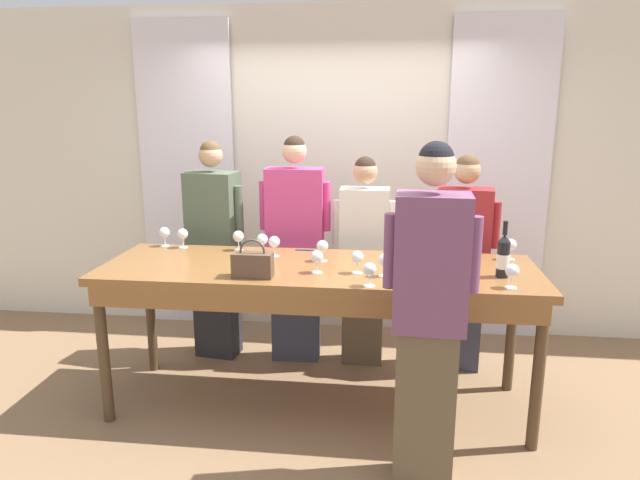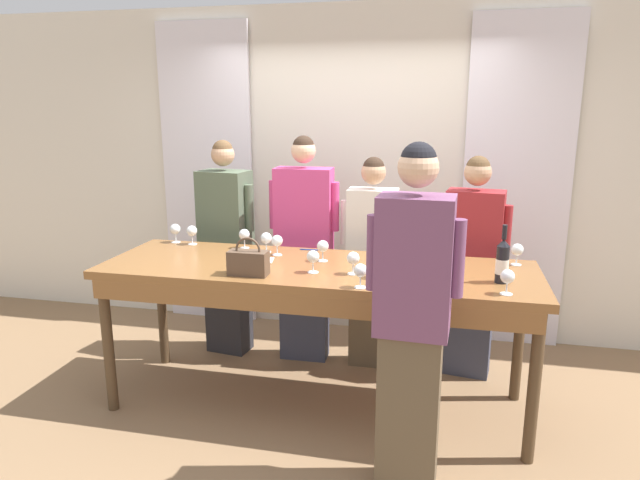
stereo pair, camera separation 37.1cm
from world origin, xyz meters
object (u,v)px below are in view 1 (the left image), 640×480
object	(u,v)px
wine_glass_back_left	(317,257)
host_pouring	(429,317)
wine_glass_near_host	(511,245)
wine_glass_by_bottle	(357,258)
guest_pink_top	(295,249)
wine_glass_back_mid	(238,237)
wine_glass_back_right	(385,261)
wine_glass_front_left	(262,240)
tasting_bar	(318,280)
wine_glass_center_right	(322,247)
guest_striped_shirt	(462,262)
guest_cream_sweater	(364,260)
wine_glass_by_handbag	(183,235)
wine_glass_center_left	(512,271)
wine_glass_front_mid	(274,242)
guest_olive_jacket	(215,250)
handbag	(253,264)
wine_bottle	(503,256)
wine_glass_front_right	(164,233)
wine_glass_center_mid	(370,270)

from	to	relation	value
wine_glass_back_left	host_pouring	size ratio (longest dim) A/B	0.08
wine_glass_near_host	wine_glass_by_bottle	xyz separation A→B (m)	(-1.00, -0.43, -0.00)
guest_pink_top	wine_glass_back_mid	bearing A→B (deg)	-132.79
wine_glass_back_right	wine_glass_front_left	bearing A→B (deg)	152.88
wine_glass_by_bottle	host_pouring	world-z (taller)	host_pouring
tasting_bar	wine_glass_back_mid	bearing A→B (deg)	149.83
wine_glass_center_right	guest_striped_shirt	size ratio (longest dim) A/B	0.09
wine_glass_back_right	guest_cream_sweater	xyz separation A→B (m)	(-0.16, 0.88, -0.24)
wine_glass_front_left	wine_glass_by_handbag	distance (m)	0.61
wine_glass_center_left	guest_pink_top	distance (m)	1.74
wine_glass_front_left	guest_pink_top	bearing A→B (deg)	70.50
wine_glass_by_handbag	wine_glass_front_mid	bearing A→B (deg)	-12.58
wine_glass_center_right	guest_striped_shirt	xyz separation A→B (m)	(0.99, 0.59, -0.24)
wine_glass_front_mid	wine_glass_back_right	distance (m)	0.84
wine_glass_near_host	guest_pink_top	size ratio (longest dim) A/B	0.08
wine_glass_center_left	guest_olive_jacket	distance (m)	2.29
wine_glass_center_right	guest_pink_top	distance (m)	0.67
tasting_bar	handbag	world-z (taller)	handbag
guest_pink_top	guest_olive_jacket	bearing A→B (deg)	180.00
guest_olive_jacket	guest_pink_top	xyz separation A→B (m)	(0.64, -0.00, 0.03)
guest_striped_shirt	wine_glass_center_left	bearing A→B (deg)	-82.22
wine_glass_near_host	wine_bottle	bearing A→B (deg)	-107.25
wine_glass_back_mid	wine_glass_by_handbag	world-z (taller)	same
wine_glass_back_right	wine_glass_by_handbag	distance (m)	1.55
wine_glass_back_left	wine_glass_back_right	size ratio (longest dim) A/B	1.00
wine_glass_back_left	wine_glass_back_mid	distance (m)	0.79
tasting_bar	wine_glass_front_mid	xyz separation A→B (m)	(-0.33, 0.22, 0.19)
wine_glass_front_right	guest_cream_sweater	world-z (taller)	guest_cream_sweater
wine_glass_center_left	guest_cream_sweater	distance (m)	1.37
wine_glass_center_left	wine_glass_center_mid	size ratio (longest dim) A/B	1.00
guest_olive_jacket	guest_pink_top	size ratio (longest dim) A/B	0.98
wine_glass_near_host	guest_olive_jacket	distance (m)	2.20
guest_olive_jacket	host_pouring	world-z (taller)	host_pouring
handbag	wine_glass_back_right	xyz separation A→B (m)	(0.78, 0.11, 0.02)
wine_glass_by_bottle	handbag	bearing A→B (deg)	-166.13
wine_glass_by_bottle	guest_pink_top	distance (m)	1.00
host_pouring	guest_striped_shirt	bearing A→B (deg)	76.47
wine_glass_back_mid	host_pouring	bearing A→B (deg)	-39.70
host_pouring	wine_glass_center_right	bearing A→B (deg)	127.45
wine_glass_center_mid	wine_glass_by_handbag	bearing A→B (deg)	151.71
handbag	host_pouring	xyz separation A→B (m)	(1.02, -0.44, -0.12)
wine_bottle	handbag	bearing A→B (deg)	-173.24
wine_glass_back_mid	host_pouring	size ratio (longest dim) A/B	0.08
wine_glass_center_right	guest_cream_sweater	xyz separation A→B (m)	(0.25, 0.59, -0.24)
guest_cream_sweater	wine_glass_near_host	bearing A→B (deg)	-22.14
wine_bottle	guest_olive_jacket	bearing A→B (deg)	158.19
guest_pink_top	guest_striped_shirt	world-z (taller)	guest_pink_top
guest_cream_sweater	tasting_bar	bearing A→B (deg)	-109.76
wine_glass_near_host	host_pouring	distance (m)	1.19
wine_glass_center_mid	wine_glass_by_handbag	xyz separation A→B (m)	(-1.37, 0.74, -0.00)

